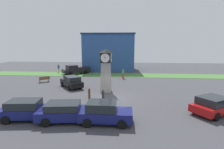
{
  "coord_description": "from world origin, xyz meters",
  "views": [
    {
      "loc": [
        1.57,
        -18.31,
        5.6
      ],
      "look_at": [
        -0.47,
        3.0,
        2.07
      ],
      "focal_mm": 28.0,
      "sensor_mm": 36.0,
      "label": 1
    }
  ],
  "objects_px": {
    "car_far_lot": "(72,82)",
    "car_near_tower": "(67,112)",
    "car_silver_hatch": "(214,105)",
    "car_by_building": "(105,112)",
    "bollard_mid_row": "(103,94)",
    "bollard_near_tower": "(89,93)",
    "car_navy_sedan": "(27,110)",
    "bench": "(44,79)",
    "pedestrian_near_bench": "(123,73)",
    "pickup_truck": "(76,69)",
    "pedestrian_by_cars": "(59,68)",
    "clock_tower": "(106,70)"
  },
  "relations": [
    {
      "from": "bollard_mid_row",
      "to": "car_far_lot",
      "type": "relative_size",
      "value": 0.24
    },
    {
      "from": "car_far_lot",
      "to": "car_near_tower",
      "type": "bearing_deg",
      "value": -73.53
    },
    {
      "from": "bollard_mid_row",
      "to": "pickup_truck",
      "type": "distance_m",
      "value": 17.89
    },
    {
      "from": "bench",
      "to": "bollard_mid_row",
      "type": "bearing_deg",
      "value": -37.21
    },
    {
      "from": "pickup_truck",
      "to": "car_near_tower",
      "type": "bearing_deg",
      "value": -74.92
    },
    {
      "from": "car_by_building",
      "to": "bench",
      "type": "xyz_separation_m",
      "value": [
        -11.33,
        13.53,
        -0.28
      ]
    },
    {
      "from": "car_navy_sedan",
      "to": "car_near_tower",
      "type": "distance_m",
      "value": 3.1
    },
    {
      "from": "pedestrian_near_bench",
      "to": "pickup_truck",
      "type": "bearing_deg",
      "value": 156.03
    },
    {
      "from": "car_navy_sedan",
      "to": "pedestrian_near_bench",
      "type": "height_order",
      "value": "pedestrian_near_bench"
    },
    {
      "from": "car_by_building",
      "to": "car_far_lot",
      "type": "distance_m",
      "value": 12.05
    },
    {
      "from": "clock_tower",
      "to": "car_navy_sedan",
      "type": "distance_m",
      "value": 10.25
    },
    {
      "from": "pickup_truck",
      "to": "pedestrian_near_bench",
      "type": "height_order",
      "value": "pickup_truck"
    },
    {
      "from": "bollard_mid_row",
      "to": "car_silver_hatch",
      "type": "distance_m",
      "value": 10.22
    },
    {
      "from": "pedestrian_near_bench",
      "to": "bollard_mid_row",
      "type": "bearing_deg",
      "value": -98.26
    },
    {
      "from": "pedestrian_near_bench",
      "to": "pedestrian_by_cars",
      "type": "bearing_deg",
      "value": 156.01
    },
    {
      "from": "clock_tower",
      "to": "pedestrian_near_bench",
      "type": "xyz_separation_m",
      "value": [
        1.83,
        8.7,
        -1.76
      ]
    },
    {
      "from": "pickup_truck",
      "to": "pedestrian_near_bench",
      "type": "relative_size",
      "value": 3.27
    },
    {
      "from": "bollard_mid_row",
      "to": "car_near_tower",
      "type": "bearing_deg",
      "value": -108.89
    },
    {
      "from": "clock_tower",
      "to": "car_far_lot",
      "type": "height_order",
      "value": "clock_tower"
    },
    {
      "from": "pickup_truck",
      "to": "car_far_lot",
      "type": "bearing_deg",
      "value": -76.22
    },
    {
      "from": "car_navy_sedan",
      "to": "car_far_lot",
      "type": "xyz_separation_m",
      "value": [
        0.01,
        10.43,
        0.02
      ]
    },
    {
      "from": "car_far_lot",
      "to": "pickup_truck",
      "type": "height_order",
      "value": "pickup_truck"
    },
    {
      "from": "car_navy_sedan",
      "to": "bench",
      "type": "height_order",
      "value": "car_navy_sedan"
    },
    {
      "from": "bench",
      "to": "car_by_building",
      "type": "bearing_deg",
      "value": -50.06
    },
    {
      "from": "car_far_lot",
      "to": "pickup_truck",
      "type": "bearing_deg",
      "value": 103.78
    },
    {
      "from": "bench",
      "to": "pedestrian_by_cars",
      "type": "height_order",
      "value": "pedestrian_by_cars"
    },
    {
      "from": "bollard_mid_row",
      "to": "car_by_building",
      "type": "relative_size",
      "value": 0.27
    },
    {
      "from": "car_navy_sedan",
      "to": "pedestrian_by_cars",
      "type": "distance_m",
      "value": 24.78
    },
    {
      "from": "car_by_building",
      "to": "pedestrian_near_bench",
      "type": "distance_m",
      "value": 17.55
    },
    {
      "from": "car_far_lot",
      "to": "pedestrian_by_cars",
      "type": "distance_m",
      "value": 15.12
    },
    {
      "from": "car_navy_sedan",
      "to": "pickup_truck",
      "type": "relative_size",
      "value": 0.81
    },
    {
      "from": "car_near_tower",
      "to": "pedestrian_by_cars",
      "type": "xyz_separation_m",
      "value": [
        -10.33,
        23.72,
        0.23
      ]
    },
    {
      "from": "clock_tower",
      "to": "bollard_near_tower",
      "type": "distance_m",
      "value": 4.01
    },
    {
      "from": "car_by_building",
      "to": "bollard_near_tower",
      "type": "bearing_deg",
      "value": 113.07
    },
    {
      "from": "bollard_mid_row",
      "to": "car_near_tower",
      "type": "height_order",
      "value": "car_near_tower"
    },
    {
      "from": "car_navy_sedan",
      "to": "car_near_tower",
      "type": "height_order",
      "value": "car_navy_sedan"
    },
    {
      "from": "car_by_building",
      "to": "car_far_lot",
      "type": "relative_size",
      "value": 0.89
    },
    {
      "from": "pedestrian_near_bench",
      "to": "bollard_near_tower",
      "type": "bearing_deg",
      "value": -105.3
    },
    {
      "from": "car_near_tower",
      "to": "pickup_truck",
      "type": "relative_size",
      "value": 0.85
    },
    {
      "from": "car_navy_sedan",
      "to": "car_near_tower",
      "type": "bearing_deg",
      "value": -0.33
    },
    {
      "from": "car_near_tower",
      "to": "bench",
      "type": "xyz_separation_m",
      "value": [
        -8.47,
        13.5,
        -0.22
      ]
    },
    {
      "from": "bollard_near_tower",
      "to": "bench",
      "type": "xyz_separation_m",
      "value": [
        -8.89,
        7.79,
        -0.05
      ]
    },
    {
      "from": "pickup_truck",
      "to": "bench",
      "type": "relative_size",
      "value": 3.48
    },
    {
      "from": "car_near_tower",
      "to": "car_silver_hatch",
      "type": "height_order",
      "value": "car_silver_hatch"
    },
    {
      "from": "car_silver_hatch",
      "to": "car_by_building",
      "type": "bearing_deg",
      "value": -163.73
    },
    {
      "from": "car_navy_sedan",
      "to": "pedestrian_by_cars",
      "type": "height_order",
      "value": "pedestrian_by_cars"
    },
    {
      "from": "bollard_near_tower",
      "to": "car_far_lot",
      "type": "height_order",
      "value": "car_far_lot"
    },
    {
      "from": "car_by_building",
      "to": "pedestrian_by_cars",
      "type": "bearing_deg",
      "value": 119.06
    },
    {
      "from": "car_near_tower",
      "to": "pedestrian_near_bench",
      "type": "bearing_deg",
      "value": 78.23
    },
    {
      "from": "bollard_near_tower",
      "to": "car_navy_sedan",
      "type": "distance_m",
      "value": 6.69
    }
  ]
}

